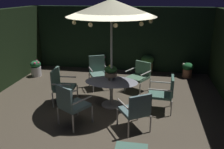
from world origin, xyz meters
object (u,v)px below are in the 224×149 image
object	(u,v)px
patio_umbrella	(111,8)
patio_chair_southwest	(98,70)
potted_plant_back_right	(147,63)
potted_plant_right_near	(188,69)
patio_chair_northeast	(71,103)
centerpiece_planter	(111,71)
patio_chair_north	(61,84)
patio_dining_table	(111,87)
potted_plant_left_far	(36,68)
patio_chair_southeast	(164,92)
patio_chair_south	(140,74)
patio_chair_east	(136,109)
potted_plant_right_far	(101,63)

from	to	relation	value
patio_umbrella	patio_chair_southwest	bearing A→B (deg)	118.14
potted_plant_back_right	potted_plant_right_near	bearing A→B (deg)	-11.59
potted_plant_right_near	potted_plant_back_right	size ratio (longest dim) A/B	0.80
patio_chair_northeast	potted_plant_right_near	world-z (taller)	patio_chair_northeast
centerpiece_planter	patio_chair_north	distance (m)	1.43
centerpiece_planter	potted_plant_back_right	size ratio (longest dim) A/B	0.63
patio_dining_table	potted_plant_right_near	world-z (taller)	patio_dining_table
patio_chair_northeast	patio_chair_southwest	xyz separation A→B (m)	(0.06, 2.45, 0.01)
patio_umbrella	potted_plant_left_far	xyz separation A→B (m)	(-3.20, 1.90, -2.29)
patio_dining_table	patio_chair_southeast	xyz separation A→B (m)	(1.40, -0.06, -0.01)
patio_dining_table	patio_chair_southeast	size ratio (longest dim) A/B	1.52
centerpiece_planter	potted_plant_left_far	world-z (taller)	centerpiece_planter
patio_chair_south	patio_chair_north	bearing A→B (deg)	-147.57
patio_dining_table	patio_chair_south	distance (m)	1.39
patio_chair_east	potted_plant_left_far	size ratio (longest dim) A/B	1.59
patio_chair_southeast	potted_plant_left_far	xyz separation A→B (m)	(-4.60, 1.96, -0.23)
patio_chair_northeast	patio_chair_east	size ratio (longest dim) A/B	1.10
patio_chair_northeast	potted_plant_left_far	size ratio (longest dim) A/B	1.74
patio_chair_south	potted_plant_left_far	size ratio (longest dim) A/B	1.54
patio_chair_northeast	potted_plant_right_far	distance (m)	4.22
potted_plant_right_far	potted_plant_right_near	bearing A→B (deg)	-4.47
patio_chair_south	potted_plant_right_near	size ratio (longest dim) A/B	1.64
centerpiece_planter	patio_chair_north	size ratio (longest dim) A/B	0.44
centerpiece_planter	potted_plant_right_near	size ratio (longest dim) A/B	0.79
patio_chair_east	potted_plant_right_far	distance (m)	4.52
patio_chair_north	potted_plant_right_near	distance (m)	4.70
patio_chair_southeast	potted_plant_back_right	distance (m)	3.15
centerpiece_planter	potted_plant_left_far	distance (m)	3.70
patio_chair_north	potted_plant_left_far	world-z (taller)	patio_chair_north
patio_chair_north	patio_chair_southwest	world-z (taller)	patio_chair_southwest
patio_dining_table	patio_chair_east	distance (m)	1.40
patio_dining_table	potted_plant_left_far	distance (m)	3.72
patio_chair_southwest	potted_plant_right_far	xyz separation A→B (m)	(-0.31, 1.76, -0.28)
patio_chair_northeast	patio_chair_north	bearing A→B (deg)	121.36
potted_plant_right_near	potted_plant_left_far	size ratio (longest dim) A/B	0.94
centerpiece_planter	potted_plant_back_right	xyz separation A→B (m)	(0.90, 2.95, -0.58)
patio_chair_northeast	potted_plant_right_near	xyz separation A→B (m)	(3.05, 3.95, -0.27)
patio_dining_table	centerpiece_planter	xyz separation A→B (m)	(-0.04, 0.09, 0.41)
patio_chair_south	potted_plant_right_near	distance (m)	2.26
patio_dining_table	patio_chair_northeast	distance (m)	1.41
potted_plant_right_far	patio_chair_northeast	bearing A→B (deg)	-86.56
potted_plant_back_right	patio_umbrella	bearing A→B (deg)	-105.84
centerpiece_planter	potted_plant_right_far	size ratio (longest dim) A/B	0.74
patio_dining_table	patio_chair_north	xyz separation A→B (m)	(-1.40, -0.10, 0.03)
patio_dining_table	potted_plant_right_near	size ratio (longest dim) A/B	2.60
patio_chair_northeast	patio_chair_south	size ratio (longest dim) A/B	1.13
patio_chair_north	patio_chair_northeast	size ratio (longest dim) A/B	0.97
potted_plant_right_far	patio_dining_table	bearing A→B (deg)	-72.02
potted_plant_right_near	patio_chair_east	bearing A→B (deg)	-111.92
patio_chair_east	patio_chair_southeast	distance (m)	1.28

